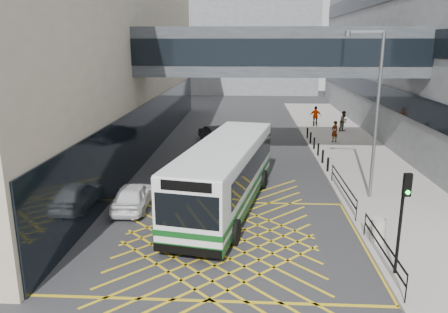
% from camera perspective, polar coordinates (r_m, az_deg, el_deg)
% --- Properties ---
extents(ground, '(120.00, 120.00, 0.00)m').
position_cam_1_polar(ground, '(18.72, -0.69, -10.85)').
color(ground, '#333335').
extents(building_far, '(28.00, 16.00, 18.00)m').
position_cam_1_polar(building_far, '(76.93, 0.86, 15.33)').
color(building_far, slate).
rests_on(building_far, ground).
extents(skybridge, '(20.00, 4.10, 3.00)m').
position_cam_1_polar(skybridge, '(28.93, 7.02, 13.43)').
color(skybridge, '#393E43').
rests_on(skybridge, ground).
extents(pavement, '(6.00, 54.00, 0.16)m').
position_cam_1_polar(pavement, '(33.77, 16.51, 0.36)').
color(pavement, '#A29D94').
rests_on(pavement, ground).
extents(box_junction, '(12.00, 9.00, 0.01)m').
position_cam_1_polar(box_junction, '(18.72, -0.69, -10.84)').
color(box_junction, gold).
rests_on(box_junction, ground).
extents(bus, '(4.95, 12.25, 3.35)m').
position_cam_1_polar(bus, '(21.66, 0.28, -2.17)').
color(bus, white).
rests_on(bus, ground).
extents(car_white, '(1.87, 4.34, 1.37)m').
position_cam_1_polar(car_white, '(22.28, -11.77, -5.01)').
color(car_white, white).
rests_on(car_white, ground).
extents(car_dark, '(3.47, 4.85, 1.42)m').
position_cam_1_polar(car_dark, '(36.50, -1.30, 3.02)').
color(car_dark, black).
rests_on(car_dark, ground).
extents(car_silver, '(2.56, 5.12, 1.54)m').
position_cam_1_polar(car_silver, '(37.20, 3.34, 3.31)').
color(car_silver, gray).
rests_on(car_silver, ground).
extents(traffic_light, '(0.27, 0.44, 3.74)m').
position_cam_1_polar(traffic_light, '(16.04, 22.35, -6.42)').
color(traffic_light, black).
rests_on(traffic_light, pavement).
extents(street_lamp, '(1.92, 0.60, 8.48)m').
position_cam_1_polar(street_lamp, '(23.31, 18.95, 6.28)').
color(street_lamp, slate).
rests_on(street_lamp, pavement).
extents(litter_bin, '(0.56, 0.56, 0.97)m').
position_cam_1_polar(litter_bin, '(19.13, 19.47, -9.04)').
color(litter_bin, '#ADA89E').
rests_on(litter_bin, pavement).
extents(kerb_railings, '(0.05, 12.54, 1.00)m').
position_cam_1_polar(kerb_railings, '(20.59, 17.11, -6.45)').
color(kerb_railings, black).
rests_on(kerb_railings, pavement).
extents(bollards, '(0.14, 10.14, 0.90)m').
position_cam_1_polar(bollards, '(33.11, 11.95, 1.32)').
color(bollards, black).
rests_on(bollards, pavement).
extents(pedestrian_a, '(0.85, 0.79, 1.73)m').
position_cam_1_polar(pedestrian_a, '(36.85, 14.24, 3.18)').
color(pedestrian_a, gray).
rests_on(pedestrian_a, pavement).
extents(pedestrian_b, '(1.02, 1.01, 1.86)m').
position_cam_1_polar(pedestrian_b, '(41.63, 15.38, 4.47)').
color(pedestrian_b, gray).
rests_on(pedestrian_b, pavement).
extents(pedestrian_c, '(1.25, 0.84, 1.93)m').
position_cam_1_polar(pedestrian_c, '(43.61, 11.88, 5.17)').
color(pedestrian_c, gray).
rests_on(pedestrian_c, pavement).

